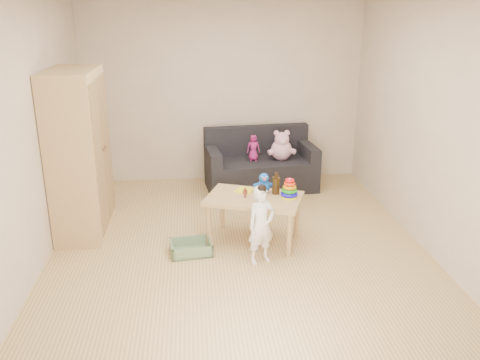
{
  "coord_description": "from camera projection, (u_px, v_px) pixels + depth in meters",
  "views": [
    {
      "loc": [
        -0.46,
        -5.07,
        2.51
      ],
      "look_at": [
        0.05,
        0.25,
        0.65
      ],
      "focal_mm": 38.0,
      "sensor_mm": 36.0,
      "label": 1
    }
  ],
  "objects": [
    {
      "name": "doll",
      "position": [
        253.0,
        148.0,
        7.07
      ],
      "size": [
        0.19,
        0.13,
        0.36
      ],
      "primitive_type": "imported",
      "rotation": [
        0.0,
        0.0,
        -0.03
      ],
      "color": "#A71F73",
      "rests_on": "sofa"
    },
    {
      "name": "toddler",
      "position": [
        261.0,
        226.0,
        5.1
      ],
      "size": [
        0.35,
        0.29,
        0.8
      ],
      "primitive_type": "imported",
      "rotation": [
        0.0,
        0.0,
        0.39
      ],
      "color": "white",
      "rests_on": "ground"
    },
    {
      "name": "wooden_figure",
      "position": [
        245.0,
        193.0,
        5.46
      ],
      "size": [
        0.05,
        0.05,
        0.12
      ],
      "primitive_type": null,
      "rotation": [
        0.0,
        0.0,
        -0.17
      ],
      "color": "#60291D",
      "rests_on": "play_table"
    },
    {
      "name": "sofa",
      "position": [
        261.0,
        174.0,
        7.23
      ],
      "size": [
        1.59,
        0.91,
        0.43
      ],
      "primitive_type": "cube",
      "rotation": [
        0.0,
        0.0,
        0.1
      ],
      "color": "black",
      "rests_on": "ground"
    },
    {
      "name": "yellow_book",
      "position": [
        245.0,
        190.0,
        5.68
      ],
      "size": [
        0.25,
        0.25,
        0.01
      ],
      "primitive_type": "cube",
      "rotation": [
        0.0,
        0.0,
        -0.6
      ],
      "color": "#FFF31A",
      "rests_on": "play_table"
    },
    {
      "name": "blue_plush",
      "position": [
        264.0,
        182.0,
        5.6
      ],
      "size": [
        0.19,
        0.15,
        0.23
      ],
      "primitive_type": null,
      "rotation": [
        0.0,
        0.0,
        -0.03
      ],
      "color": "blue",
      "rests_on": "play_table"
    },
    {
      "name": "play_table",
      "position": [
        254.0,
        219.0,
        5.59
      ],
      "size": [
        1.16,
        0.95,
        0.53
      ],
      "primitive_type": "cube",
      "rotation": [
        0.0,
        0.0,
        -0.36
      ],
      "color": "tan",
      "rests_on": "ground"
    },
    {
      "name": "ring_stacker",
      "position": [
        289.0,
        190.0,
        5.45
      ],
      "size": [
        0.19,
        0.19,
        0.22
      ],
      "color": "#E2F80D",
      "rests_on": "play_table"
    },
    {
      "name": "brown_bottle",
      "position": [
        276.0,
        185.0,
        5.56
      ],
      "size": [
        0.08,
        0.08,
        0.24
      ],
      "color": "black",
      "rests_on": "play_table"
    },
    {
      "name": "storage_bin",
      "position": [
        191.0,
        247.0,
        5.38
      ],
      "size": [
        0.47,
        0.37,
        0.13
      ],
      "primitive_type": null,
      "rotation": [
        0.0,
        0.0,
        0.12
      ],
      "color": "#668560",
      "rests_on": "ground"
    },
    {
      "name": "pink_bear",
      "position": [
        281.0,
        147.0,
        7.1
      ],
      "size": [
        0.38,
        0.35,
        0.36
      ],
      "primitive_type": null,
      "rotation": [
        0.0,
        0.0,
        0.31
      ],
      "color": "#E6A9CA",
      "rests_on": "sofa"
    },
    {
      "name": "wardrobe",
      "position": [
        79.0,
        153.0,
        5.67
      ],
      "size": [
        0.52,
        1.03,
        1.86
      ],
      "primitive_type": "cube",
      "color": "#D7B176",
      "rests_on": "ground"
    },
    {
      "name": "room",
      "position": [
        237.0,
        128.0,
        5.21
      ],
      "size": [
        4.5,
        4.5,
        4.5
      ],
      "color": "tan",
      "rests_on": "ground"
    }
  ]
}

